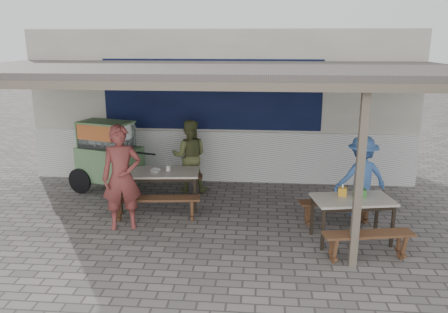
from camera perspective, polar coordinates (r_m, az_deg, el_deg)
ground at (r=7.71m, az=-2.62°, el=-10.01°), size 60.00×60.00×0.00m
back_wall at (r=10.66m, az=-0.19°, el=6.67°), size 9.00×1.28×3.50m
warung_roof at (r=7.90m, az=-1.86°, el=11.04°), size 9.00×4.21×2.81m
table_left at (r=8.72m, az=-8.45°, el=-2.41°), size 1.62×0.92×0.75m
bench_left_street at (r=8.20m, az=-8.95°, el=-6.02°), size 1.67×0.45×0.45m
bench_left_wall at (r=9.45m, az=-7.87°, el=-3.12°), size 1.67×0.45×0.45m
table_right at (r=7.49m, az=16.44°, el=-5.84°), size 1.38×0.93×0.75m
bench_right_street at (r=7.05m, az=18.30°, el=-10.31°), size 1.40×0.53×0.45m
bench_right_wall at (r=8.20m, az=14.51°, el=-6.38°), size 1.40×0.53×0.45m
vendor_cart at (r=9.84m, az=-14.86°, el=0.32°), size 2.02×1.15×1.57m
patron_street_side at (r=7.82m, az=-13.21°, el=-2.71°), size 0.78×0.62×1.87m
patron_wall_side at (r=9.58m, az=-4.52°, el=0.07°), size 0.81×0.65×1.60m
patron_right_table at (r=8.56m, az=17.48°, el=-2.57°), size 1.12×0.81×1.55m
tissue_box at (r=7.54m, az=15.20°, el=-4.44°), size 0.15×0.15×0.13m
donation_box at (r=7.54m, az=17.30°, el=-4.57°), size 0.20×0.14×0.13m
condiment_jar at (r=8.71m, az=-7.31°, el=-1.53°), size 0.09×0.09×0.10m
condiment_bowl at (r=8.68m, az=-8.95°, el=-1.83°), size 0.25×0.25×0.05m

